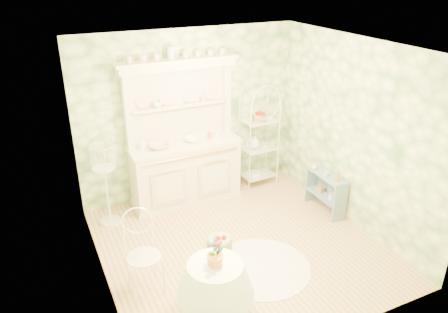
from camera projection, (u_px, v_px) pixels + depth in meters
name	position (u px, v px, depth m)	size (l,w,h in m)	color
floor	(239.00, 246.00, 6.02)	(3.60, 3.60, 0.00)	tan
ceiling	(243.00, 48.00, 4.91)	(3.60, 3.60, 0.00)	white
wall_left	(95.00, 186.00, 4.76)	(3.60, 3.60, 0.00)	#F5F7C0
wall_right	(354.00, 134.00, 6.17)	(3.60, 3.60, 0.00)	#F5F7C0
wall_back	(189.00, 115.00, 6.95)	(3.60, 3.60, 0.00)	#F5F7C0
wall_front	(332.00, 230.00, 3.98)	(3.60, 3.60, 0.00)	#F5F7C0
kitchen_dresser	(184.00, 135.00, 6.72)	(1.87, 0.61, 2.29)	silver
bakers_rack	(259.00, 136.00, 7.40)	(0.54, 0.39, 1.74)	white
side_shelf	(326.00, 191.00, 6.77)	(0.28, 0.75, 0.65)	#6F889F
round_table	(215.00, 295.00, 4.69)	(0.58, 0.58, 0.63)	white
cafe_chair	(144.00, 260.00, 5.09)	(0.37, 0.37, 0.81)	white
birdcage_stand	(106.00, 183.00, 6.28)	(0.32, 0.32, 1.34)	white
floor_basket	(219.00, 244.00, 5.88)	(0.31, 0.31, 0.20)	olive
lace_rug	(261.00, 267.00, 5.59)	(1.26, 1.26, 0.01)	white
bowl_floral	(159.00, 148.00, 6.57)	(0.31, 0.31, 0.08)	white
bowl_white	(193.00, 141.00, 6.83)	(0.24, 0.24, 0.08)	white
cup_left	(157.00, 106.00, 6.53)	(0.12, 0.12, 0.10)	white
cup_right	(203.00, 100.00, 6.82)	(0.10, 0.10, 0.09)	white
potted_geranium	(216.00, 253.00, 4.48)	(0.16, 0.11, 0.30)	#3F7238
bottle_amber	(337.00, 177.00, 6.44)	(0.06, 0.06, 0.16)	#AC703B
bottle_blue	(326.00, 174.00, 6.57)	(0.05, 0.05, 0.11)	#9DBFD7
bottle_glass	(314.00, 167.00, 6.81)	(0.08, 0.08, 0.10)	silver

